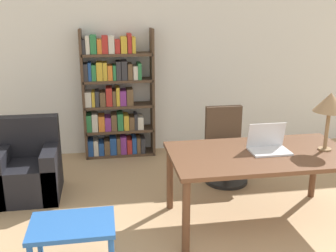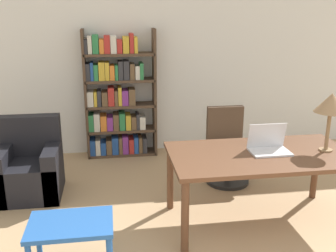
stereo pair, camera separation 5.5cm
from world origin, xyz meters
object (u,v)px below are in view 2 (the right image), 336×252
side_table_blue (71,232)px  laptop (269,146)px  armchair (30,170)px  office_chair (227,149)px  desk (261,161)px  table_lamp (331,104)px  bookshelf (117,99)px

side_table_blue → laptop: bearing=20.0°
armchair → office_chair: bearing=1.0°
desk → table_lamp: table_lamp is taller
office_chair → armchair: size_ratio=1.04×
laptop → office_chair: size_ratio=0.41×
laptop → table_lamp: size_ratio=0.66×
office_chair → desk: bearing=-88.9°
side_table_blue → bookshelf: size_ratio=0.35×
laptop → desk: bearing=-155.8°
table_lamp → armchair: table_lamp is taller
side_table_blue → armchair: (-0.60, 1.60, -0.13)m
side_table_blue → bookshelf: bearing=81.1°
desk → laptop: laptop is taller
side_table_blue → table_lamp: bearing=14.3°
desk → side_table_blue: 1.86m
laptop → bookshelf: 2.49m
laptop → side_table_blue: laptop is taller
table_lamp → bookshelf: bearing=132.7°
laptop → armchair: size_ratio=0.43×
side_table_blue → armchair: size_ratio=0.72×
desk → side_table_blue: desk is taller
bookshelf → office_chair: bearing=-39.9°
laptop → table_lamp: bearing=-6.0°
office_chair → bookshelf: 1.74m
laptop → armchair: laptop is taller
table_lamp → bookshelf: (-1.96, 2.12, -0.37)m
desk → office_chair: size_ratio=1.92×
table_lamp → side_table_blue: (-2.38, -0.61, -0.77)m
laptop → side_table_blue: (-1.82, -0.66, -0.37)m
table_lamp → office_chair: 1.46m
armchair → bookshelf: size_ratio=0.49×
table_lamp → desk: bearing=178.0°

